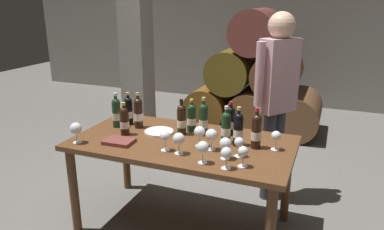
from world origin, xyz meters
TOP-DOWN VIEW (x-y plane):
  - ground_plane at (0.00, 0.00)m, footprint 14.00×14.00m
  - cellar_back_wall at (0.00, 4.20)m, footprint 10.00×0.24m
  - barrel_stack at (0.00, 2.60)m, footprint 1.86×0.90m
  - stone_pillar at (-1.30, 1.60)m, footprint 0.32×0.32m
  - dining_table at (0.00, 0.00)m, footprint 1.70×0.90m
  - wine_bottle_0 at (-0.47, 0.14)m, footprint 0.07×0.07m
  - wine_bottle_1 at (0.32, 0.08)m, footprint 0.07×0.07m
  - wine_bottle_2 at (-0.06, 0.13)m, footprint 0.07×0.07m
  - wine_bottle_3 at (0.11, 0.18)m, footprint 0.07×0.07m
  - wine_bottle_4 at (0.56, 0.07)m, footprint 0.07×0.07m
  - wine_bottle_5 at (0.42, 0.07)m, footprint 0.07×0.07m
  - wine_bottle_6 at (-0.65, 0.09)m, footprint 0.07×0.07m
  - wine_bottle_7 at (-0.49, -0.05)m, footprint 0.07×0.07m
  - wine_bottle_8 at (-0.59, 0.19)m, footprint 0.07×0.07m
  - wine_bottle_9 at (0.31, 0.26)m, footprint 0.07×0.07m
  - wine_bottle_10 at (-0.01, 0.22)m, footprint 0.07×0.07m
  - wine_glass_0 at (0.08, -0.24)m, footprint 0.08×0.08m
  - wine_glass_1 at (0.45, -0.35)m, footprint 0.07×0.07m
  - wine_glass_2 at (0.16, -0.06)m, footprint 0.08×0.08m
  - wine_glass_3 at (0.27, -0.09)m, footprint 0.09×0.09m
  - wine_glass_4 at (0.70, 0.08)m, footprint 0.07×0.07m
  - wine_glass_5 at (0.40, -0.20)m, footprint 0.08×0.08m
  - wine_glass_6 at (0.48, -0.13)m, footprint 0.07×0.07m
  - wine_glass_7 at (0.28, -0.33)m, footprint 0.08×0.08m
  - wine_glass_8 at (-0.04, -0.23)m, footprint 0.07×0.07m
  - wine_glass_9 at (-0.73, -0.34)m, footprint 0.09×0.09m
  - wine_glass_10 at (0.55, -0.28)m, footprint 0.07×0.07m
  - tasting_notebook at (-0.43, -0.23)m, footprint 0.23×0.17m
  - serving_plate at (-0.25, 0.10)m, footprint 0.24×0.24m
  - sommelier_presenting at (0.59, 0.75)m, footprint 0.34×0.41m

SIDE VIEW (x-z plane):
  - ground_plane at x=0.00m, z-range 0.00..0.00m
  - barrel_stack at x=0.00m, z-range -0.18..1.51m
  - dining_table at x=0.00m, z-range 0.29..1.05m
  - serving_plate at x=-0.25m, z-range 0.76..0.77m
  - tasting_notebook at x=-0.43m, z-range 0.76..0.79m
  - wine_glass_6 at x=0.48m, z-range 0.79..0.93m
  - wine_glass_10 at x=0.55m, z-range 0.79..0.93m
  - wine_glass_4 at x=0.70m, z-range 0.79..0.94m
  - wine_glass_1 at x=0.45m, z-range 0.79..0.94m
  - wine_glass_8 at x=-0.04m, z-range 0.79..0.94m
  - wine_glass_5 at x=0.40m, z-range 0.79..0.95m
  - wine_glass_7 at x=0.28m, z-range 0.79..0.95m
  - wine_glass_2 at x=0.16m, z-range 0.79..0.95m
  - wine_glass_0 at x=0.08m, z-range 0.79..0.95m
  - wine_glass_3 at x=0.27m, z-range 0.79..0.95m
  - wine_glass_9 at x=-0.73m, z-range 0.79..0.96m
  - wine_bottle_7 at x=-0.49m, z-range 0.74..1.01m
  - wine_bottle_10 at x=-0.01m, z-range 0.74..1.02m
  - wine_bottle_9 at x=0.31m, z-range 0.74..1.02m
  - wine_bottle_8 at x=-0.59m, z-range 0.74..1.03m
  - wine_bottle_1 at x=0.32m, z-range 0.74..1.03m
  - wine_bottle_2 at x=-0.06m, z-range 0.74..1.03m
  - wine_bottle_6 at x=-0.65m, z-range 0.74..1.04m
  - wine_bottle_5 at x=0.42m, z-range 0.74..1.04m
  - wine_bottle_4 at x=0.56m, z-range 0.74..1.05m
  - wine_bottle_0 at x=-0.47m, z-range 0.74..1.05m
  - wine_bottle_3 at x=0.11m, z-range 0.74..1.05m
  - sommelier_presenting at x=0.59m, z-range 0.19..1.90m
  - stone_pillar at x=-1.30m, z-range 0.00..2.60m
  - cellar_back_wall at x=0.00m, z-range 0.00..2.80m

